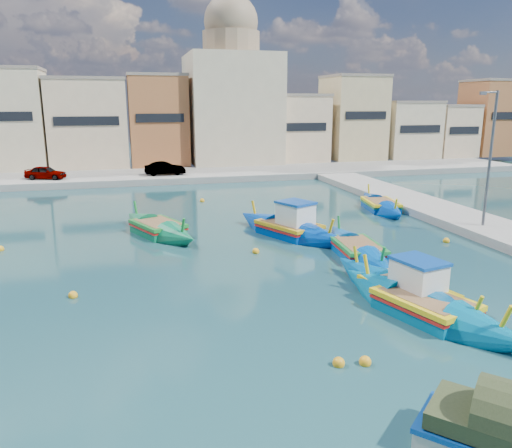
{
  "coord_description": "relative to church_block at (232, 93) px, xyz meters",
  "views": [
    {
      "loc": [
        -2.17,
        -17.64,
        7.39
      ],
      "look_at": [
        4.0,
        6.0,
        1.4
      ],
      "focal_mm": 35.0,
      "sensor_mm": 36.0,
      "label": 1
    }
  ],
  "objects": [
    {
      "name": "mooring_buoys",
      "position": [
        -7.72,
        -35.79,
        -8.33
      ],
      "size": [
        23.38,
        25.66,
        0.36
      ],
      "color": "#FFAC1A",
      "rests_on": "ground"
    },
    {
      "name": "quay_street_lamp",
      "position": [
        7.44,
        -34.0,
        -4.07
      ],
      "size": [
        1.18,
        0.16,
        8.0
      ],
      "color": "#595B60",
      "rests_on": "ground"
    },
    {
      "name": "luzzu_turquoise_cabin",
      "position": [
        -2.12,
        -41.94,
        -8.07
      ],
      "size": [
        3.78,
        8.9,
        2.79
      ],
      "color": "#00599B",
      "rests_on": "ground"
    },
    {
      "name": "luzzu_green",
      "position": [
        -10.62,
        -29.42,
        -8.14
      ],
      "size": [
        5.12,
        8.22,
        2.54
      ],
      "color": "#0A7248",
      "rests_on": "ground"
    },
    {
      "name": "luzzu_blue_south",
      "position": [
        -1.38,
        -36.14,
        -8.16
      ],
      "size": [
        2.63,
        8.39,
        2.38
      ],
      "color": "#0050AD",
      "rests_on": "ground"
    },
    {
      "name": "parked_cars",
      "position": [
        -22.95,
        -9.5,
        -7.18
      ],
      "size": [
        29.5,
        2.46,
        1.29
      ],
      "color": "#4C1919",
      "rests_on": "north_quay"
    },
    {
      "name": "north_quay",
      "position": [
        -10.0,
        -8.0,
        -8.11
      ],
      "size": [
        80.0,
        8.0,
        0.6
      ],
      "primitive_type": "cube",
      "color": "gray",
      "rests_on": "ground"
    },
    {
      "name": "luzzu_blue_cabin",
      "position": [
        -3.41,
        -31.62,
        -8.03
      ],
      "size": [
        5.68,
        8.87,
        3.11
      ],
      "color": "#003BA4",
      "rests_on": "ground"
    },
    {
      "name": "tender_near",
      "position": [
        -4.93,
        -50.06,
        -7.93
      ],
      "size": [
        3.37,
        3.49,
        1.56
      ],
      "color": "beige",
      "rests_on": "ground"
    },
    {
      "name": "church_block",
      "position": [
        0.0,
        0.0,
        0.0
      ],
      "size": [
        10.0,
        10.0,
        19.1
      ],
      "color": "beige",
      "rests_on": "ground"
    },
    {
      "name": "luzzu_cyan_south",
      "position": [
        -2.24,
        -43.26,
        -8.13
      ],
      "size": [
        4.49,
        8.51,
        2.57
      ],
      "color": "#006D99",
      "rests_on": "ground"
    },
    {
      "name": "ground",
      "position": [
        -10.0,
        -40.0,
        -8.41
      ],
      "size": [
        160.0,
        160.0,
        0.0
      ],
      "primitive_type": "plane",
      "color": "#133139",
      "rests_on": "ground"
    },
    {
      "name": "north_townhouses",
      "position": [
        -3.32,
        -0.64,
        -3.41
      ],
      "size": [
        83.2,
        7.87,
        10.19
      ],
      "color": "beige",
      "rests_on": "ground"
    },
    {
      "name": "luzzu_cyan_mid",
      "position": [
        5.0,
        -26.61,
        -8.16
      ],
      "size": [
        3.26,
        8.3,
        2.39
      ],
      "color": "#003DA6",
      "rests_on": "ground"
    }
  ]
}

